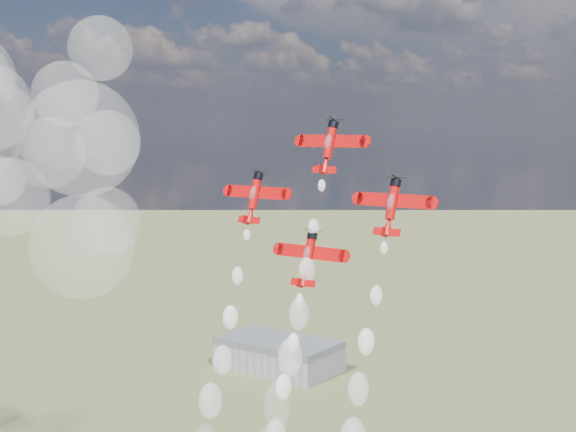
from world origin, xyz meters
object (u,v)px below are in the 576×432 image
(plane_lead, at_px, (329,145))
(plane_right, at_px, (392,205))
(plane_left, at_px, (254,197))
(plane_slot, at_px, (308,257))
(hangar, at_px, (278,354))

(plane_lead, height_order, plane_right, plane_lead)
(plane_left, bearing_deg, plane_lead, 12.65)
(plane_left, height_order, plane_right, same)
(plane_lead, height_order, plane_slot, plane_lead)
(hangar, relative_size, plane_lead, 4.07)
(plane_slot, bearing_deg, plane_lead, 90.00)
(hangar, xyz_separation_m, plane_slot, (130.24, -165.68, 76.02))
(hangar, distance_m, plane_slot, 224.03)
(plane_lead, distance_m, plane_right, 15.63)
(plane_right, distance_m, plane_slot, 15.63)
(plane_slot, bearing_deg, plane_left, 167.35)
(plane_left, height_order, plane_slot, plane_left)
(hangar, distance_m, plane_lead, 226.25)
(plane_slot, bearing_deg, hangar, 128.17)
(plane_lead, relative_size, plane_left, 1.00)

